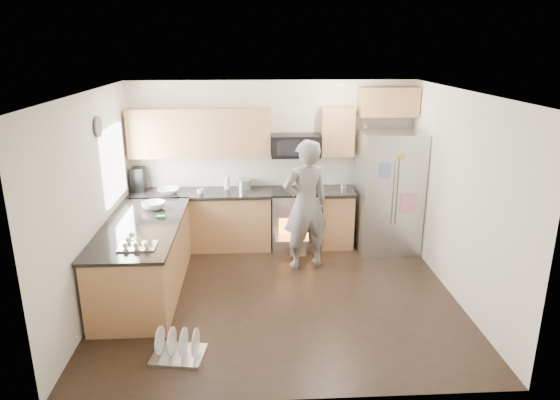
{
  "coord_description": "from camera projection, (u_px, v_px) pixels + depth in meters",
  "views": [
    {
      "loc": [
        -0.32,
        -5.81,
        3.13
      ],
      "look_at": [
        0.04,
        0.5,
        1.14
      ],
      "focal_mm": 32.0,
      "sensor_mm": 36.0,
      "label": 1
    }
  ],
  "objects": [
    {
      "name": "ground",
      "position": [
        279.0,
        295.0,
        6.49
      ],
      "size": [
        4.5,
        4.5,
        0.0
      ],
      "primitive_type": "plane",
      "color": "black",
      "rests_on": "ground"
    },
    {
      "name": "person",
      "position": [
        306.0,
        205.0,
        7.08
      ],
      "size": [
        0.79,
        0.63,
        1.88
      ],
      "primitive_type": "imported",
      "rotation": [
        0.0,
        0.0,
        3.43
      ],
      "color": "gray",
      "rests_on": "ground"
    },
    {
      "name": "dish_rack",
      "position": [
        178.0,
        349.0,
        5.2
      ],
      "size": [
        0.58,
        0.5,
        0.33
      ],
      "rotation": [
        0.0,
        0.0,
        -0.15
      ],
      "color": "#B7B7BC",
      "rests_on": "ground"
    },
    {
      "name": "refrigerator",
      "position": [
        389.0,
        193.0,
        7.68
      ],
      "size": [
        0.93,
        0.75,
        1.88
      ],
      "rotation": [
        0.0,
        0.0,
        0.02
      ],
      "color": "#B7B7BC",
      "rests_on": "ground"
    },
    {
      "name": "room_shell",
      "position": [
        276.0,
        170.0,
        6.0
      ],
      "size": [
        4.54,
        4.04,
        2.62
      ],
      "color": "white",
      "rests_on": "ground"
    },
    {
      "name": "peninsula",
      "position": [
        144.0,
        258.0,
        6.49
      ],
      "size": [
        0.96,
        2.36,
        1.03
      ],
      "color": "#AE7B45",
      "rests_on": "ground"
    },
    {
      "name": "back_cabinet_run",
      "position": [
        236.0,
        188.0,
        7.83
      ],
      "size": [
        4.45,
        0.64,
        2.5
      ],
      "color": "#AE7B45",
      "rests_on": "ground"
    },
    {
      "name": "stove_range",
      "position": [
        295.0,
        205.0,
        7.92
      ],
      "size": [
        0.76,
        0.97,
        1.79
      ],
      "color": "#B7B7BC",
      "rests_on": "ground"
    }
  ]
}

